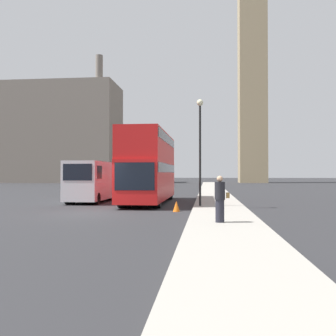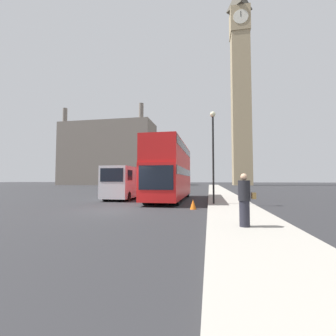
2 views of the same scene
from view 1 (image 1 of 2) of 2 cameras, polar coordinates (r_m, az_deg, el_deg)
name	(u,v)px [view 1 (image 1 of 2)]	position (r m, az deg, el deg)	size (l,w,h in m)	color
ground_plane	(89,213)	(18.75, -11.98, -6.75)	(300.00, 300.00, 0.00)	#28282B
sidewalk_strip	(221,213)	(17.86, 8.11, -6.82)	(2.81, 120.00, 0.15)	#9E998E
clock_tower	(252,23)	(86.67, 12.68, 20.72)	(6.09, 6.26, 65.91)	tan
building_block_distant	(46,134)	(85.66, -18.07, 4.96)	(31.21, 12.09, 25.64)	slate
red_double_decker_bus	(149,165)	(24.56, -2.88, 0.53)	(2.45, 10.10, 4.55)	red
white_van	(92,181)	(25.82, -11.56, -1.89)	(2.15, 5.81, 2.73)	silver
pedestrian	(220,199)	(13.87, 7.94, -4.70)	(0.54, 0.38, 1.70)	#23232D
street_lamp	(200,136)	(20.91, 4.91, 4.87)	(0.36, 0.36, 5.91)	black
parked_sedan	(144,183)	(52.78, -3.64, -2.23)	(1.90, 4.75, 1.46)	#99999E
traffic_cone	(176,206)	(19.09, 1.29, -5.84)	(0.36, 0.36, 0.55)	orange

